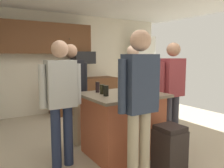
{
  "coord_description": "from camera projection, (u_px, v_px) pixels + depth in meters",
  "views": [
    {
      "loc": [
        -1.93,
        -3.04,
        1.5
      ],
      "look_at": [
        -0.04,
        0.01,
        1.05
      ],
      "focal_mm": 36.11,
      "sensor_mm": 36.0,
      "label": 1
    }
  ],
  "objects": [
    {
      "name": "floor",
      "position": [
        114.0,
        146.0,
        3.76
      ],
      "size": [
        7.04,
        7.04,
        0.0
      ],
      "primitive_type": "plane",
      "color": "#B7A88E",
      "rests_on": "ground"
    },
    {
      "name": "back_wall",
      "position": [
        58.0,
        63.0,
        5.96
      ],
      "size": [
        6.4,
        0.1,
        2.6
      ],
      "primitive_type": "cube",
      "color": "beige",
      "rests_on": "ground"
    },
    {
      "name": "french_door_window_panel",
      "position": [
        143.0,
        69.0,
        7.01
      ],
      "size": [
        0.9,
        0.06,
        2.0
      ],
      "primitive_type": "cube",
      "color": "white",
      "rests_on": "ground"
    },
    {
      "name": "cabinet_run_upper",
      "position": [
        44.0,
        38.0,
        5.5
      ],
      "size": [
        2.4,
        0.38,
        0.75
      ],
      "color": "brown"
    },
    {
      "name": "cabinet_run_lower",
      "position": [
        84.0,
        95.0,
        6.11
      ],
      "size": [
        1.8,
        0.63,
        0.9
      ],
      "color": "brown",
      "rests_on": "ground"
    },
    {
      "name": "microwave_over_range",
      "position": [
        83.0,
        58.0,
        6.0
      ],
      "size": [
        0.56,
        0.4,
        0.32
      ],
      "primitive_type": "cube",
      "color": "black"
    },
    {
      "name": "kitchen_island",
      "position": [
        122.0,
        123.0,
        3.43
      ],
      "size": [
        1.15,
        0.98,
        0.94
      ],
      "color": "#AD5638",
      "rests_on": "ground"
    },
    {
      "name": "person_guest_left",
      "position": [
        172.0,
        86.0,
        3.74
      ],
      "size": [
        0.57,
        0.23,
        1.71
      ],
      "rotation": [
        0.0,
        0.0,
        3.0
      ],
      "color": "#383842",
      "rests_on": "ground"
    },
    {
      "name": "person_guest_right",
      "position": [
        71.0,
        88.0,
        3.66
      ],
      "size": [
        0.57,
        0.22,
        1.69
      ],
      "rotation": [
        0.0,
        0.0,
        -0.89
      ],
      "color": "tan",
      "rests_on": "ground"
    },
    {
      "name": "person_elder_center",
      "position": [
        140.0,
        97.0,
        2.54
      ],
      "size": [
        0.57,
        0.24,
        1.78
      ],
      "rotation": [
        0.0,
        0.0,
        1.2
      ],
      "color": "tan",
      "rests_on": "ground"
    },
    {
      "name": "person_host_foreground",
      "position": [
        133.0,
        84.0,
        4.22
      ],
      "size": [
        0.57,
        0.22,
        1.7
      ],
      "rotation": [
        0.0,
        0.0,
        -2.39
      ],
      "color": "tan",
      "rests_on": "ground"
    },
    {
      "name": "person_guest_by_door",
      "position": [
        61.0,
        95.0,
        2.97
      ],
      "size": [
        0.57,
        0.22,
        1.7
      ],
      "rotation": [
        0.0,
        0.0,
        -0.11
      ],
      "color": "#232D4C",
      "rests_on": "ground"
    },
    {
      "name": "glass_short_whisky",
      "position": [
        98.0,
        87.0,
        3.46
      ],
      "size": [
        0.06,
        0.06,
        0.16
      ],
      "color": "black",
      "rests_on": "kitchen_island"
    },
    {
      "name": "glass_dark_ale",
      "position": [
        106.0,
        91.0,
        3.15
      ],
      "size": [
        0.07,
        0.07,
        0.15
      ],
      "color": "black",
      "rests_on": "kitchen_island"
    },
    {
      "name": "tumbler_amber",
      "position": [
        102.0,
        89.0,
        3.31
      ],
      "size": [
        0.07,
        0.07,
        0.15
      ],
      "color": "black",
      "rests_on": "kitchen_island"
    },
    {
      "name": "trash_bin",
      "position": [
        170.0,
        149.0,
        2.92
      ],
      "size": [
        0.34,
        0.34,
        0.61
      ],
      "color": "black",
      "rests_on": "ground"
    }
  ]
}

